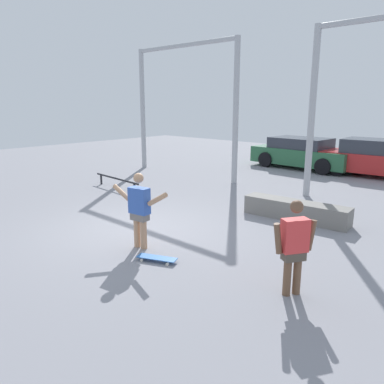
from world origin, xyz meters
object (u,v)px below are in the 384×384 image
skateboard (157,258)px  parked_car_red (378,159)px  grind_box (296,210)px  grind_rail (117,180)px  bystander (294,245)px  skateboarder (139,208)px  parked_car_green (303,153)px

skateboard → parked_car_red: parked_car_red is taller
grind_box → parked_car_red: bearing=92.5°
skateboard → parked_car_red: (0.35, 11.32, 0.64)m
grind_rail → bystander: bystander is taller
skateboard → bystander: bearing=-9.9°
grind_box → parked_car_red: size_ratio=0.61×
skateboarder → bystander: skateboarder is taller
bystander → skateboard: bearing=-44.7°
skateboarder → parked_car_red: bearing=76.3°
skateboarder → parked_car_green: size_ratio=0.34×
parked_car_red → grind_rail: bearing=-128.3°
parked_car_red → skateboarder: bearing=-98.9°
parked_car_red → bystander: (2.06, -10.76, 0.10)m
skateboard → grind_rail: 6.22m
parked_car_green → skateboard: bearing=-73.7°
skateboarder → skateboard: size_ratio=1.97×
skateboard → parked_car_green: (-2.72, 11.17, 0.60)m
skateboarder → grind_box: size_ratio=0.58×
grind_box → parked_car_red: (-0.32, 7.29, 0.47)m
grind_rail → bystander: (7.80, -2.53, 0.50)m
skateboarder → bystander: size_ratio=1.03×
grind_rail → bystander: size_ratio=1.68×
skateboarder → parked_car_red: skateboarder is taller
skateboarder → grind_rail: size_ratio=0.61×
skateboard → grind_rail: (-5.40, 3.09, 0.24)m
skateboard → parked_car_green: parked_car_green is taller
grind_rail → parked_car_red: 10.04m
skateboarder → skateboard: 1.09m
skateboarder → parked_car_red: size_ratio=0.35×
skateboarder → parked_car_green: 11.11m
parked_car_green → grind_rail: bearing=-105.7°
parked_car_red → bystander: size_ratio=2.91×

